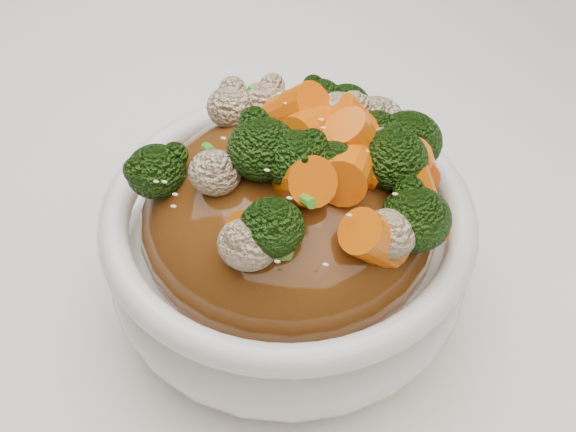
% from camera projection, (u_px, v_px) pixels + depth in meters
% --- Properties ---
extents(tablecloth, '(1.20, 0.80, 0.04)m').
position_uv_depth(tablecloth, '(310.00, 288.00, 0.49)').
color(tablecloth, white).
rests_on(tablecloth, dining_table).
extents(bowl, '(0.22, 0.22, 0.08)m').
position_uv_depth(bowl, '(288.00, 253.00, 0.43)').
color(bowl, white).
rests_on(bowl, tablecloth).
extents(sauce_base, '(0.18, 0.18, 0.08)m').
position_uv_depth(sauce_base, '(288.00, 220.00, 0.41)').
color(sauce_base, '#572D0E').
rests_on(sauce_base, bowl).
extents(carrots, '(0.18, 0.18, 0.04)m').
position_uv_depth(carrots, '(288.00, 138.00, 0.37)').
color(carrots, '#E45F07').
rests_on(carrots, sauce_base).
extents(broccoli, '(0.18, 0.18, 0.04)m').
position_uv_depth(broccoli, '(288.00, 139.00, 0.37)').
color(broccoli, black).
rests_on(broccoli, sauce_base).
extents(cauliflower, '(0.18, 0.18, 0.03)m').
position_uv_depth(cauliflower, '(288.00, 142.00, 0.37)').
color(cauliflower, beige).
rests_on(cauliflower, sauce_base).
extents(scallions, '(0.13, 0.13, 0.02)m').
position_uv_depth(scallions, '(288.00, 136.00, 0.37)').
color(scallions, '#3D9522').
rests_on(scallions, sauce_base).
extents(sesame_seeds, '(0.16, 0.16, 0.01)m').
position_uv_depth(sesame_seeds, '(288.00, 136.00, 0.37)').
color(sesame_seeds, beige).
rests_on(sesame_seeds, sauce_base).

